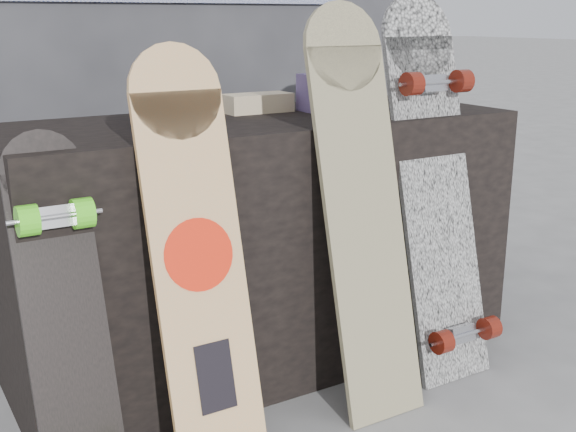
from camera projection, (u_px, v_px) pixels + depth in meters
ground at (351, 424)px, 2.02m from camera, size 60.00×60.00×0.00m
vendor_table at (262, 241)px, 2.32m from camera, size 1.60×0.60×0.80m
booth at (155, 16)px, 2.84m from camera, size 2.40×0.22×2.20m
merch_box_purple at (177, 106)px, 2.08m from camera, size 0.18×0.12×0.10m
merch_box_small at (326, 93)px, 2.34m from camera, size 0.14×0.14×0.12m
merch_box_flat at (257, 103)px, 2.33m from camera, size 0.22×0.10×0.06m
longboard_geisha at (197, 248)px, 1.77m from camera, size 0.24×0.28×1.04m
longboard_celtic at (362, 199)px, 2.01m from camera, size 0.25×0.30×1.15m
longboard_cascadia at (436, 181)px, 2.22m from camera, size 0.27×0.36×1.17m
skateboard_dark at (66, 316)px, 1.66m from camera, size 0.19×0.31×0.85m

